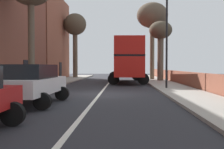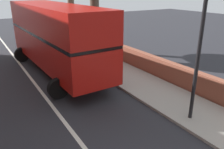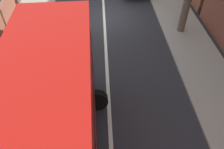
# 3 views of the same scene
# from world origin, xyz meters

# --- Properties ---
(ground_plane) EXTENTS (84.00, 84.00, 0.00)m
(ground_plane) POSITION_xyz_m (0.00, 0.00, 0.00)
(ground_plane) COLOR #28282D
(road_centre_line) EXTENTS (0.16, 54.00, 0.01)m
(road_centre_line) POSITION_xyz_m (0.00, 0.00, 0.00)
(road_centre_line) COLOR silver
(road_centre_line) RESTS_ON ground
(sidewalk_left) EXTENTS (2.60, 60.00, 0.12)m
(sidewalk_left) POSITION_xyz_m (-4.90, 0.00, 0.06)
(sidewalk_left) COLOR #9E998E
(sidewalk_left) RESTS_ON ground
(sidewalk_right) EXTENTS (2.60, 60.00, 0.12)m
(sidewalk_right) POSITION_xyz_m (4.90, 0.00, 0.06)
(sidewalk_right) COLOR #9E998E
(sidewalk_right) RESTS_ON ground
(boundary_wall_right) EXTENTS (0.36, 54.00, 1.16)m
(boundary_wall_right) POSITION_xyz_m (6.45, 0.00, 0.58)
(boundary_wall_right) COLOR brown
(boundary_wall_right) RESTS_ON ground
(double_decker_bus) EXTENTS (3.79, 10.39, 4.06)m
(double_decker_bus) POSITION_xyz_m (1.70, 11.24, 2.35)
(double_decker_bus) COLOR #B61610
(double_decker_bus) RESTS_ON ground
(parked_car_white_left_1) EXTENTS (2.60, 4.58, 1.66)m
(parked_car_white_left_1) POSITION_xyz_m (-2.50, -4.40, 0.95)
(parked_car_white_left_1) COLOR silver
(parked_car_white_left_1) RESTS_ON ground
(street_tree_left_0) EXTENTS (2.99, 2.99, 8.56)m
(street_tree_left_0) POSITION_xyz_m (-5.05, 20.53, 6.89)
(street_tree_left_0) COLOR brown
(street_tree_left_0) RESTS_ON sidewalk_left
(street_tree_right_3) EXTENTS (2.39, 2.39, 6.20)m
(street_tree_right_3) POSITION_xyz_m (5.29, 12.97, 4.94)
(street_tree_right_3) COLOR brown
(street_tree_right_3) RESTS_ON sidewalk_right
(street_tree_right_5) EXTENTS (3.60, 3.60, 8.85)m
(street_tree_right_5) POSITION_xyz_m (4.76, 16.05, 7.33)
(street_tree_right_5) COLOR brown
(street_tree_right_5) RESTS_ON sidewalk_right
(lamppost_right) EXTENTS (0.32, 0.32, 6.31)m
(lamppost_right) POSITION_xyz_m (4.30, 3.09, 3.81)
(lamppost_right) COLOR black
(lamppost_right) RESTS_ON sidewalk_right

